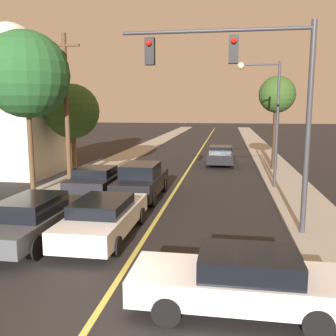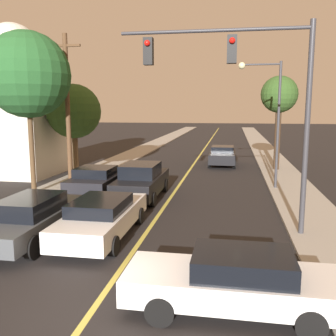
{
  "view_description": "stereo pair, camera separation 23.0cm",
  "coord_description": "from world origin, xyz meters",
  "px_view_note": "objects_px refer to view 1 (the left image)",
  "views": [
    {
      "loc": [
        2.67,
        -7.01,
        4.37
      ],
      "look_at": [
        0.0,
        9.88,
        1.6
      ],
      "focal_mm": 40.0,
      "sensor_mm": 36.0,
      "label": 1
    },
    {
      "loc": [
        2.89,
        -6.97,
        4.37
      ],
      "look_at": [
        0.0,
        9.88,
        1.6
      ],
      "focal_mm": 40.0,
      "sensor_mm": 36.0,
      "label": 2
    }
  ],
  "objects_px": {
    "car_crossing_right": "(241,280)",
    "tree_left_far": "(72,112)",
    "car_near_lane_front": "(104,217)",
    "car_outer_lane_second": "(96,182)",
    "domed_building_left": "(14,108)",
    "utility_pole_left": "(67,110)",
    "traffic_signal_mast": "(249,83)",
    "tree_left_near": "(26,75)",
    "car_near_lane_second": "(141,181)",
    "car_far_oncoming": "(220,155)",
    "streetlamp_right": "(267,106)",
    "tree_right_near": "(277,96)",
    "car_outer_lane_front": "(35,217)"
  },
  "relations": [
    {
      "from": "car_outer_lane_second",
      "to": "tree_right_near",
      "type": "bearing_deg",
      "value": 45.45
    },
    {
      "from": "domed_building_left",
      "to": "car_near_lane_second",
      "type": "bearing_deg",
      "value": -28.92
    },
    {
      "from": "domed_building_left",
      "to": "utility_pole_left",
      "type": "bearing_deg",
      "value": -37.71
    },
    {
      "from": "car_outer_lane_front",
      "to": "utility_pole_left",
      "type": "height_order",
      "value": "utility_pole_left"
    },
    {
      "from": "streetlamp_right",
      "to": "tree_left_near",
      "type": "distance_m",
      "value": 12.16
    },
    {
      "from": "tree_left_near",
      "to": "tree_left_far",
      "type": "distance_m",
      "value": 5.36
    },
    {
      "from": "car_outer_lane_second",
      "to": "traffic_signal_mast",
      "type": "distance_m",
      "value": 9.09
    },
    {
      "from": "car_crossing_right",
      "to": "streetlamp_right",
      "type": "distance_m",
      "value": 13.37
    },
    {
      "from": "car_near_lane_front",
      "to": "domed_building_left",
      "type": "xyz_separation_m",
      "value": [
        -9.68,
        10.95,
        3.61
      ]
    },
    {
      "from": "car_near_lane_front",
      "to": "car_outer_lane_second",
      "type": "bearing_deg",
      "value": 112.23
    },
    {
      "from": "traffic_signal_mast",
      "to": "streetlamp_right",
      "type": "distance_m",
      "value": 7.66
    },
    {
      "from": "car_near_lane_front",
      "to": "car_outer_lane_front",
      "type": "height_order",
      "value": "car_outer_lane_front"
    },
    {
      "from": "car_crossing_right",
      "to": "tree_right_near",
      "type": "xyz_separation_m",
      "value": [
        2.92,
        18.95,
        4.43
      ]
    },
    {
      "from": "car_crossing_right",
      "to": "tree_left_far",
      "type": "height_order",
      "value": "tree_left_far"
    },
    {
      "from": "car_near_lane_second",
      "to": "car_near_lane_front",
      "type": "bearing_deg",
      "value": -90.0
    },
    {
      "from": "domed_building_left",
      "to": "traffic_signal_mast",
      "type": "bearing_deg",
      "value": -34.09
    },
    {
      "from": "car_outer_lane_second",
      "to": "tree_left_far",
      "type": "xyz_separation_m",
      "value": [
        -3.29,
        5.11,
        3.3
      ]
    },
    {
      "from": "car_near_lane_second",
      "to": "streetlamp_right",
      "type": "distance_m",
      "value": 7.7
    },
    {
      "from": "car_near_lane_second",
      "to": "domed_building_left",
      "type": "bearing_deg",
      "value": 151.08
    },
    {
      "from": "car_far_oncoming",
      "to": "utility_pole_left",
      "type": "bearing_deg",
      "value": 52.56
    },
    {
      "from": "car_outer_lane_second",
      "to": "car_far_oncoming",
      "type": "xyz_separation_m",
      "value": [
        5.74,
        11.44,
        -0.04
      ]
    },
    {
      "from": "traffic_signal_mast",
      "to": "tree_left_near",
      "type": "xyz_separation_m",
      "value": [
        -10.23,
        4.13,
        0.75
      ]
    },
    {
      "from": "car_near_lane_second",
      "to": "tree_left_far",
      "type": "relative_size",
      "value": 0.87
    },
    {
      "from": "tree_right_near",
      "to": "car_far_oncoming",
      "type": "bearing_deg",
      "value": 154.38
    },
    {
      "from": "car_far_oncoming",
      "to": "traffic_signal_mast",
      "type": "height_order",
      "value": "traffic_signal_mast"
    },
    {
      "from": "car_far_oncoming",
      "to": "tree_right_near",
      "type": "distance_m",
      "value": 6.02
    },
    {
      "from": "car_outer_lane_front",
      "to": "car_outer_lane_second",
      "type": "bearing_deg",
      "value": 90.0
    },
    {
      "from": "tree_left_far",
      "to": "domed_building_left",
      "type": "distance_m",
      "value": 4.27
    },
    {
      "from": "car_far_oncoming",
      "to": "traffic_signal_mast",
      "type": "relative_size",
      "value": 0.63
    },
    {
      "from": "car_far_oncoming",
      "to": "tree_left_near",
      "type": "height_order",
      "value": "tree_left_near"
    },
    {
      "from": "car_near_lane_front",
      "to": "traffic_signal_mast",
      "type": "xyz_separation_m",
      "value": [
        4.71,
        1.2,
        4.44
      ]
    },
    {
      "from": "car_near_lane_front",
      "to": "tree_left_far",
      "type": "distance_m",
      "value": 12.22
    },
    {
      "from": "domed_building_left",
      "to": "streetlamp_right",
      "type": "bearing_deg",
      "value": -8.1
    },
    {
      "from": "car_near_lane_front",
      "to": "car_crossing_right",
      "type": "relative_size",
      "value": 1.09
    },
    {
      "from": "tree_left_far",
      "to": "tree_right_near",
      "type": "distance_m",
      "value": 13.6
    },
    {
      "from": "car_near_lane_front",
      "to": "car_far_oncoming",
      "type": "xyz_separation_m",
      "value": [
        3.58,
        16.73,
        0.05
      ]
    },
    {
      "from": "car_outer_lane_second",
      "to": "car_far_oncoming",
      "type": "bearing_deg",
      "value": 63.37
    },
    {
      "from": "car_far_oncoming",
      "to": "tree_left_near",
      "type": "bearing_deg",
      "value": 51.38
    },
    {
      "from": "streetlamp_right",
      "to": "car_near_lane_front",
      "type": "bearing_deg",
      "value": -124.89
    },
    {
      "from": "car_near_lane_front",
      "to": "car_outer_lane_front",
      "type": "relative_size",
      "value": 0.99
    },
    {
      "from": "car_near_lane_front",
      "to": "traffic_signal_mast",
      "type": "relative_size",
      "value": 0.73
    },
    {
      "from": "car_far_oncoming",
      "to": "domed_building_left",
      "type": "bearing_deg",
      "value": 23.54
    },
    {
      "from": "car_crossing_right",
      "to": "traffic_signal_mast",
      "type": "xyz_separation_m",
      "value": [
        0.29,
        5.23,
        4.47
      ]
    },
    {
      "from": "utility_pole_left",
      "to": "tree_left_near",
      "type": "height_order",
      "value": "utility_pole_left"
    },
    {
      "from": "tree_left_near",
      "to": "car_near_lane_second",
      "type": "bearing_deg",
      "value": 2.69
    },
    {
      "from": "car_far_oncoming",
      "to": "car_crossing_right",
      "type": "distance_m",
      "value": 20.77
    },
    {
      "from": "tree_left_near",
      "to": "tree_left_far",
      "type": "relative_size",
      "value": 1.38
    },
    {
      "from": "tree_left_far",
      "to": "car_near_lane_second",
      "type": "bearing_deg",
      "value": -41.33
    },
    {
      "from": "car_near_lane_front",
      "to": "car_near_lane_second",
      "type": "bearing_deg",
      "value": 90.0
    },
    {
      "from": "car_near_lane_front",
      "to": "tree_left_near",
      "type": "distance_m",
      "value": 9.27
    }
  ]
}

